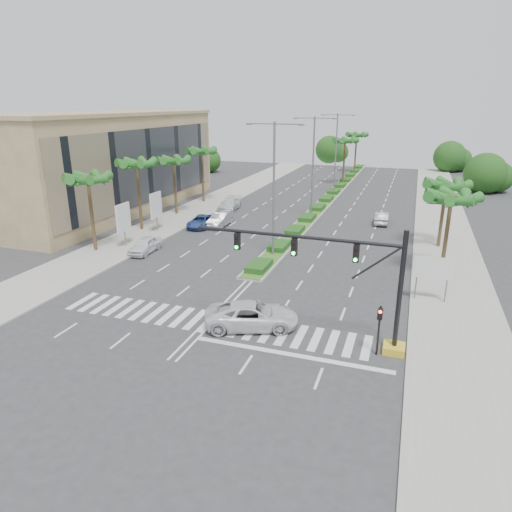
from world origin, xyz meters
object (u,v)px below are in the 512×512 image
Objects in this scene: car_parked_d at (229,204)px; car_crossing at (252,315)px; car_right at (382,218)px; car_parked_a at (145,245)px; car_parked_c at (201,221)px; car_parked_b at (220,219)px.

car_crossing reaches higher than car_parked_d.
car_right is at bearing -31.50° from car_crossing.
car_crossing is (14.64, -10.94, 0.08)m from car_parked_a.
car_parked_a is at bearing -100.45° from car_parked_c.
car_parked_c is 0.90× the size of car_parked_d.
car_right is at bearing 18.00° from car_parked_c.
car_right is (5.66, 29.53, -0.11)m from car_crossing.
car_parked_a is 0.73× the size of car_crossing.
car_parked_b is at bearing 25.94° from car_parked_c.
car_parked_c is 0.81× the size of car_crossing.
car_parked_b is at bearing 7.21° from car_crossing.
car_crossing is 1.37× the size of car_right.
car_parked_a is at bearing -97.54° from car_parked_d.
car_parked_c is at bearing 81.78° from car_parked_a.
car_parked_d is at bearing 84.81° from car_parked_a.
car_parked_a is 0.82× the size of car_parked_d.
car_parked_b is 2.25m from car_parked_c.
car_parked_d reaches higher than car_right.
car_parked_a is at bearing 40.55° from car_right.
car_parked_a is 10.27m from car_parked_c.
car_parked_a is 0.90× the size of car_parked_b.
car_crossing is at bearing -62.59° from car_parked_b.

